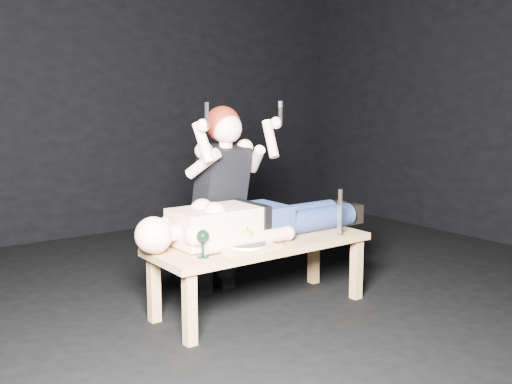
% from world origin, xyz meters
% --- Properties ---
extents(ground, '(5.00, 5.00, 0.00)m').
position_xyz_m(ground, '(0.00, 0.00, 0.00)').
color(ground, black).
rests_on(ground, ground).
extents(back_wall, '(5.00, 0.00, 5.00)m').
position_xyz_m(back_wall, '(0.00, 2.50, 1.50)').
color(back_wall, black).
rests_on(back_wall, ground).
extents(table, '(1.42, 0.54, 0.45)m').
position_xyz_m(table, '(-0.33, -0.14, 0.23)').
color(table, tan).
rests_on(table, ground).
extents(lying_man, '(1.48, 0.46, 0.27)m').
position_xyz_m(lying_man, '(-0.28, -0.05, 0.59)').
color(lying_man, '#DAAB90').
rests_on(lying_man, table).
extents(kneeling_woman, '(0.73, 0.81, 1.32)m').
position_xyz_m(kneeling_woman, '(-0.37, 0.33, 0.66)').
color(kneeling_woman, black).
rests_on(kneeling_woman, ground).
extents(serving_tray, '(0.37, 0.29, 0.02)m').
position_xyz_m(serving_tray, '(-0.53, -0.27, 0.46)').
color(serving_tray, tan).
rests_on(serving_tray, table).
extents(plate, '(0.25, 0.25, 0.02)m').
position_xyz_m(plate, '(-0.53, -0.27, 0.48)').
color(plate, white).
rests_on(plate, serving_tray).
extents(apple, '(0.08, 0.08, 0.08)m').
position_xyz_m(apple, '(-0.51, -0.26, 0.53)').
color(apple, '#4CAB24').
rests_on(apple, plate).
extents(goblet, '(0.08, 0.08, 0.16)m').
position_xyz_m(goblet, '(-0.83, -0.27, 0.53)').
color(goblet, black).
rests_on(goblet, table).
extents(fork_flat, '(0.05, 0.15, 0.01)m').
position_xyz_m(fork_flat, '(-0.65, -0.28, 0.45)').
color(fork_flat, '#B2B2B7').
rests_on(fork_flat, table).
extents(knife_flat, '(0.04, 0.15, 0.01)m').
position_xyz_m(knife_flat, '(-0.27, -0.27, 0.45)').
color(knife_flat, '#B2B2B7').
rests_on(knife_flat, table).
extents(spoon_flat, '(0.12, 0.12, 0.01)m').
position_xyz_m(spoon_flat, '(-0.31, -0.21, 0.45)').
color(spoon_flat, '#B2B2B7').
rests_on(spoon_flat, table).
extents(carving_knife, '(0.04, 0.04, 0.30)m').
position_xyz_m(carving_knife, '(0.16, -0.34, 0.60)').
color(carving_knife, '#B2B2B7').
rests_on(carving_knife, table).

